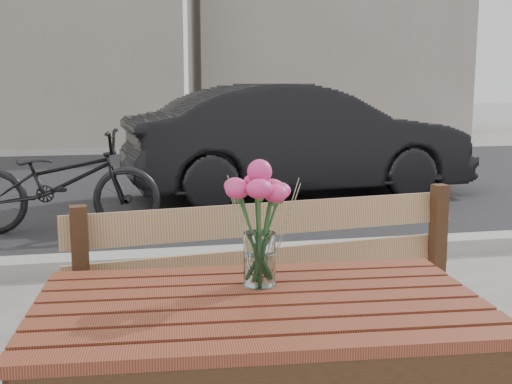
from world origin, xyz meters
TOP-DOWN VIEW (x-y plane):
  - street at (0.00, 5.06)m, footprint 30.00×8.12m
  - main_table at (0.01, 0.05)m, footprint 1.27×0.80m
  - main_bench at (0.21, 0.58)m, footprint 1.58×0.65m
  - main_vase at (0.03, 0.18)m, footprint 0.20×0.20m
  - parked_car at (1.70, 5.77)m, footprint 4.19×1.82m
  - bicycle at (-0.91, 4.32)m, footprint 1.84×0.84m

SIDE VIEW (x-z plane):
  - street at x=0.00m, z-range -0.03..0.09m
  - bicycle at x=-0.91m, z-range 0.00..0.93m
  - main_bench at x=0.21m, z-range 0.10..1.06m
  - main_table at x=0.01m, z-range 0.25..1.00m
  - parked_car at x=1.70m, z-range 0.00..1.34m
  - main_vase at x=0.03m, z-range 0.80..1.16m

